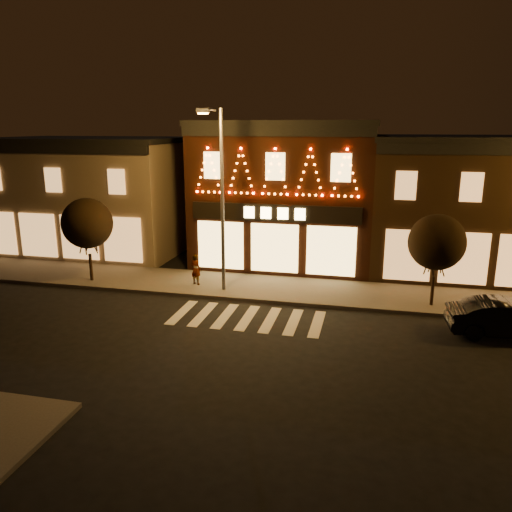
% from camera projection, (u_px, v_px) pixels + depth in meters
% --- Properties ---
extents(ground, '(120.00, 120.00, 0.00)m').
position_uv_depth(ground, '(220.00, 358.00, 17.91)').
color(ground, black).
rests_on(ground, ground).
extents(sidewalk_far, '(44.00, 4.00, 0.15)m').
position_uv_depth(sidewalk_far, '(306.00, 291.00, 24.99)').
color(sidewalk_far, '#47423D').
rests_on(sidewalk_far, ground).
extents(building_left, '(12.20, 8.28, 7.30)m').
position_uv_depth(building_left, '(93.00, 194.00, 33.05)').
color(building_left, '#7E6D59').
rests_on(building_left, ground).
extents(building_pulp, '(10.20, 8.34, 8.30)m').
position_uv_depth(building_pulp, '(288.00, 192.00, 30.04)').
color(building_pulp, '#32150B').
rests_on(building_pulp, ground).
extents(building_right_a, '(9.20, 8.28, 7.50)m').
position_uv_depth(building_right_a, '(456.00, 205.00, 28.05)').
color(building_right_a, '#382413').
rests_on(building_right_a, ground).
extents(streetlamp_mid, '(0.64, 1.99, 8.67)m').
position_uv_depth(streetlamp_mid, '(220.00, 187.00, 23.52)').
color(streetlamp_mid, '#59595E').
rests_on(streetlamp_mid, sidewalk_far).
extents(tree_left, '(2.59, 2.59, 4.33)m').
position_uv_depth(tree_left, '(87.00, 223.00, 25.75)').
color(tree_left, black).
rests_on(tree_left, sidewalk_far).
extents(tree_right, '(2.48, 2.48, 4.15)m').
position_uv_depth(tree_right, '(437.00, 242.00, 22.12)').
color(tree_right, black).
rests_on(tree_right, sidewalk_far).
extents(dark_sedan, '(4.53, 1.87, 1.46)m').
position_uv_depth(dark_sedan, '(507.00, 319.00, 19.64)').
color(dark_sedan, black).
rests_on(dark_sedan, ground).
extents(pedestrian, '(0.67, 0.56, 1.58)m').
position_uv_depth(pedestrian, '(196.00, 269.00, 25.62)').
color(pedestrian, gray).
rests_on(pedestrian, sidewalk_far).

